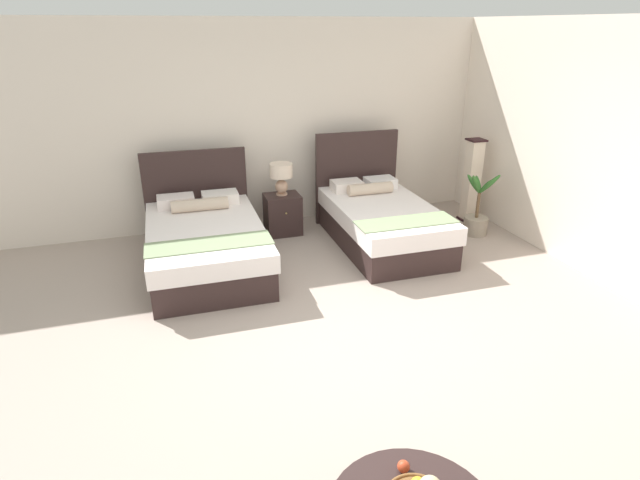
% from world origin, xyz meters
% --- Properties ---
extents(ground_plane, '(9.73, 10.20, 0.02)m').
position_xyz_m(ground_plane, '(0.00, 0.00, -0.01)').
color(ground_plane, '#A8968A').
extents(wall_back, '(9.73, 0.12, 2.77)m').
position_xyz_m(wall_back, '(0.00, 3.30, 1.38)').
color(wall_back, silver).
rests_on(wall_back, ground).
extents(wall_side_right, '(0.12, 5.80, 2.77)m').
position_xyz_m(wall_side_right, '(3.07, 0.40, 1.38)').
color(wall_side_right, silver).
rests_on(wall_side_right, ground).
extents(bed_near_window, '(1.35, 2.17, 1.18)m').
position_xyz_m(bed_near_window, '(-1.13, 1.99, 0.30)').
color(bed_near_window, '#312120').
rests_on(bed_near_window, ground).
extents(bed_near_corner, '(1.22, 2.07, 1.29)m').
position_xyz_m(bed_near_corner, '(1.13, 1.99, 0.32)').
color(bed_near_corner, '#312120').
rests_on(bed_near_corner, ground).
extents(nightstand, '(0.47, 0.41, 0.55)m').
position_xyz_m(nightstand, '(-0.01, 2.71, 0.27)').
color(nightstand, '#312120').
rests_on(nightstand, ground).
extents(table_lamp, '(0.30, 0.30, 0.43)m').
position_xyz_m(table_lamp, '(-0.01, 2.73, 0.83)').
color(table_lamp, tan).
rests_on(table_lamp, nightstand).
extents(loose_apple, '(0.07, 0.07, 0.07)m').
position_xyz_m(loose_apple, '(-0.45, -1.87, 0.44)').
color(loose_apple, '#BD3F23').
rests_on(loose_apple, coffee_table).
extents(floor_lamp_corner, '(0.23, 0.23, 1.20)m').
position_xyz_m(floor_lamp_corner, '(2.71, 2.39, 0.60)').
color(floor_lamp_corner, black).
rests_on(floor_lamp_corner, ground).
extents(potted_palm, '(0.56, 0.44, 0.91)m').
position_xyz_m(potted_palm, '(2.50, 1.88, 0.24)').
color(potted_palm, gray).
rests_on(potted_palm, ground).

